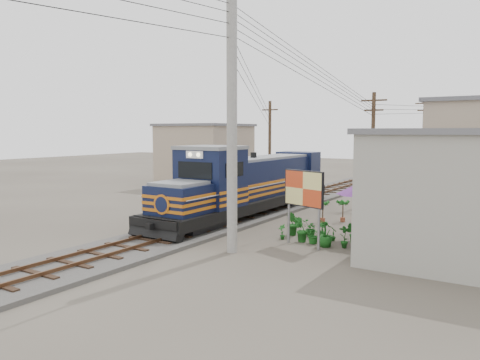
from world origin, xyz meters
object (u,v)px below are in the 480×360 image
Objects in this scene: billboard at (304,191)px; vendor at (362,212)px; locomotive at (248,186)px; market_umbrella at (364,188)px.

billboard is 1.89× the size of vendor.
locomotive reaches higher than vendor.
billboard is 4.90m from vendor.
billboard is at bearing -40.82° from locomotive.
locomotive reaches higher than market_umbrella.
locomotive is at bearing 160.58° from market_umbrella.
locomotive reaches higher than billboard.
vendor is at bearing -0.82° from locomotive.
billboard is at bearing 70.22° from vendor.
locomotive is 4.95× the size of billboard.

